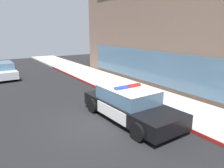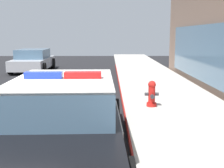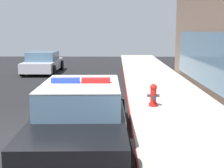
{
  "view_description": "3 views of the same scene",
  "coord_description": "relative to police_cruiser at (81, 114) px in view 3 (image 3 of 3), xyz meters",
  "views": [
    {
      "loc": [
        7.2,
        -4.0,
        3.8
      ],
      "look_at": [
        -2.0,
        1.94,
        1.0
      ],
      "focal_mm": 33.95,
      "sensor_mm": 36.0,
      "label": 1
    },
    {
      "loc": [
        5.2,
        2.16,
        2.14
      ],
      "look_at": [
        -1.98,
        2.21,
        0.91
      ],
      "focal_mm": 46.29,
      "sensor_mm": 36.0,
      "label": 2
    },
    {
      "loc": [
        7.16,
        2.16,
        2.55
      ],
      "look_at": [
        -1.51,
        2.02,
        1.07
      ],
      "focal_mm": 50.24,
      "sensor_mm": 36.0,
      "label": 3
    }
  ],
  "objects": [
    {
      "name": "sidewalk",
      "position": [
        -0.31,
        2.75,
        -0.61
      ],
      "size": [
        48.0,
        3.08,
        0.15
      ],
      "primitive_type": "cube",
      "color": "#B2ADA3",
      "rests_on": "ground"
    },
    {
      "name": "ground",
      "position": [
        -0.31,
        -1.34,
        -0.68
      ],
      "size": [
        48.0,
        48.0,
        0.0
      ],
      "primitive_type": "plane",
      "color": "black"
    },
    {
      "name": "police_cruiser",
      "position": [
        0.0,
        0.0,
        0.0
      ],
      "size": [
        4.95,
        2.24,
        1.49
      ],
      "rotation": [
        0.0,
        0.0,
        0.03
      ],
      "color": "black",
      "rests_on": "ground"
    },
    {
      "name": "fire_hydrant",
      "position": [
        -2.99,
        1.98,
        -0.18
      ],
      "size": [
        0.34,
        0.39,
        0.73
      ],
      "color": "red",
      "rests_on": "sidewalk"
    },
    {
      "name": "car_far_lane",
      "position": [
        -12.12,
        -3.71,
        -0.05
      ],
      "size": [
        4.32,
        2.05,
        1.29
      ],
      "rotation": [
        0.0,
        0.0,
        3.16
      ],
      "color": "#B7B7BC",
      "rests_on": "ground"
    },
    {
      "name": "curb_red_paint",
      "position": [
        -0.31,
        1.2,
        -0.61
      ],
      "size": [
        28.8,
        0.04,
        0.14
      ],
      "primitive_type": "cube",
      "color": "maroon",
      "rests_on": "ground"
    }
  ]
}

